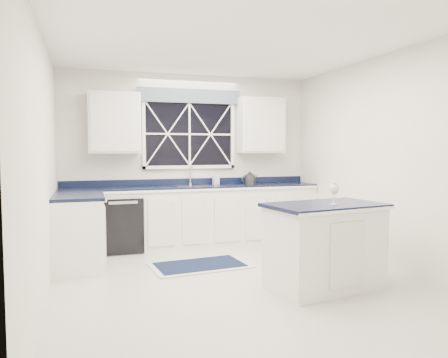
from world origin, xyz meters
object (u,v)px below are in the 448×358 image
object	(u,v)px
kettle	(250,178)
wine_glass	(334,190)
island	(325,246)
faucet	(191,175)
soap_bottle	(216,178)
dishwasher	(122,223)

from	to	relation	value
kettle	wine_glass	world-z (taller)	wine_glass
island	wine_glass	bearing A→B (deg)	-74.76
faucet	island	bearing A→B (deg)	-72.02
wine_glass	soap_bottle	distance (m)	2.75
faucet	dishwasher	bearing A→B (deg)	-169.98
dishwasher	wine_glass	xyz separation A→B (m)	(2.01, -2.56, 0.68)
dishwasher	kettle	size ratio (longest dim) A/B	2.79
faucet	kettle	xyz separation A→B (m)	(0.97, -0.11, -0.06)
wine_glass	soap_bottle	size ratio (longest dim) A/B	1.11
faucet	kettle	size ratio (longest dim) A/B	1.03
island	kettle	bearing A→B (deg)	78.66
faucet	kettle	distance (m)	0.98
island	wine_glass	world-z (taller)	wine_glass
kettle	faucet	bearing A→B (deg)	162.66
dishwasher	wine_glass	bearing A→B (deg)	-51.91
dishwasher	faucet	world-z (taller)	faucet
dishwasher	faucet	distance (m)	1.31
dishwasher	island	world-z (taller)	island
faucet	wine_glass	distance (m)	2.90
dishwasher	soap_bottle	xyz separation A→B (m)	(1.51, 0.15, 0.63)
dishwasher	island	distance (m)	3.15
wine_glass	faucet	bearing A→B (deg)	108.22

